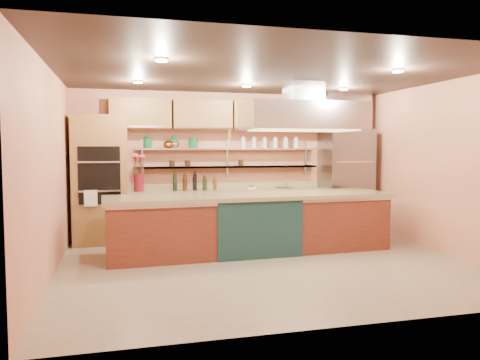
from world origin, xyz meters
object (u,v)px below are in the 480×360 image
object	(u,v)px
refrigerator	(346,181)
island	(251,223)
kitchen_scale	(251,187)
copper_kettle	(168,144)
flower_vase	(139,183)
green_canister	(193,143)

from	to	relation	value
refrigerator	island	xyz separation A→B (m)	(-2.37, -1.32, -0.57)
kitchen_scale	copper_kettle	distance (m)	1.78
island	flower_vase	distance (m)	2.28
refrigerator	green_canister	bearing A→B (deg)	175.75
flower_vase	kitchen_scale	distance (m)	2.13
island	flower_vase	world-z (taller)	flower_vase
flower_vase	island	bearing A→B (deg)	-37.08
refrigerator	copper_kettle	bearing A→B (deg)	176.31
island	green_canister	distance (m)	2.16
refrigerator	kitchen_scale	distance (m)	2.01
flower_vase	kitchen_scale	bearing A→B (deg)	0.00
refrigerator	flower_vase	bearing A→B (deg)	179.86
flower_vase	refrigerator	bearing A→B (deg)	-0.14
island	copper_kettle	bearing A→B (deg)	125.59
refrigerator	copper_kettle	size ratio (longest dim) A/B	11.81
copper_kettle	flower_vase	bearing A→B (deg)	-158.46
flower_vase	kitchen_scale	xyz separation A→B (m)	(2.12, 0.00, -0.11)
island	copper_kettle	world-z (taller)	copper_kettle
refrigerator	kitchen_scale	world-z (taller)	refrigerator
copper_kettle	green_canister	xyz separation A→B (m)	(0.48, 0.00, 0.03)
island	green_canister	size ratio (longest dim) A/B	23.58
kitchen_scale	copper_kettle	bearing A→B (deg)	-167.42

